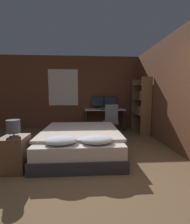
# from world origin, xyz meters

# --- Properties ---
(ground_plane) EXTENTS (20.00, 20.00, 0.00)m
(ground_plane) POSITION_xyz_m (0.00, 0.00, 0.00)
(ground_plane) COLOR brown
(wall_back) EXTENTS (12.00, 0.08, 2.70)m
(wall_back) POSITION_xyz_m (-0.01, 3.87, 1.35)
(wall_back) COLOR brown
(wall_back) RESTS_ON ground_plane
(wall_side_right) EXTENTS (0.06, 12.00, 2.70)m
(wall_side_right) POSITION_xyz_m (1.85, 1.50, 1.35)
(wall_side_right) COLOR brown
(wall_side_right) RESTS_ON ground_plane
(bed) EXTENTS (1.67, 2.03, 0.58)m
(bed) POSITION_xyz_m (-0.31, 1.33, 0.25)
(bed) COLOR #2D2D33
(bed) RESTS_ON ground_plane
(nightstand) EXTENTS (0.40, 0.44, 0.58)m
(nightstand) POSITION_xyz_m (-1.38, 0.61, 0.29)
(nightstand) COLOR brown
(nightstand) RESTS_ON ground_plane
(bedside_lamp) EXTENTS (0.21, 0.21, 0.28)m
(bedside_lamp) POSITION_xyz_m (-1.38, 0.61, 0.75)
(bedside_lamp) COLOR gray
(bedside_lamp) RESTS_ON nightstand
(desk) EXTENTS (1.43, 0.65, 0.75)m
(desk) POSITION_xyz_m (0.50, 3.48, 0.66)
(desk) COLOR beige
(desk) RESTS_ON ground_plane
(monitor_left) EXTENTS (0.46, 0.16, 0.45)m
(monitor_left) POSITION_xyz_m (0.25, 3.70, 1.01)
(monitor_left) COLOR black
(monitor_left) RESTS_ON desk
(monitor_right) EXTENTS (0.46, 0.16, 0.45)m
(monitor_right) POSITION_xyz_m (0.74, 3.70, 1.01)
(monitor_right) COLOR black
(monitor_right) RESTS_ON desk
(keyboard) EXTENTS (0.34, 0.13, 0.02)m
(keyboard) POSITION_xyz_m (0.50, 3.26, 0.76)
(keyboard) COLOR black
(keyboard) RESTS_ON desk
(computer_mouse) EXTENTS (0.07, 0.05, 0.04)m
(computer_mouse) POSITION_xyz_m (0.76, 3.26, 0.77)
(computer_mouse) COLOR black
(computer_mouse) RESTS_ON desk
(office_chair) EXTENTS (0.52, 0.52, 0.98)m
(office_chair) POSITION_xyz_m (0.59, 2.68, 0.37)
(office_chair) COLOR black
(office_chair) RESTS_ON ground_plane
(bookshelf) EXTENTS (0.32, 0.93, 1.80)m
(bookshelf) POSITION_xyz_m (1.63, 2.83, 0.98)
(bookshelf) COLOR brown
(bookshelf) RESTS_ON ground_plane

